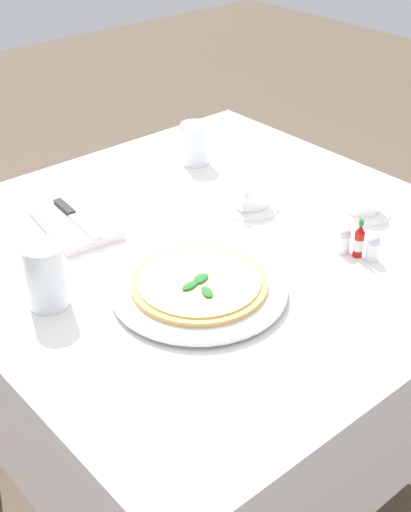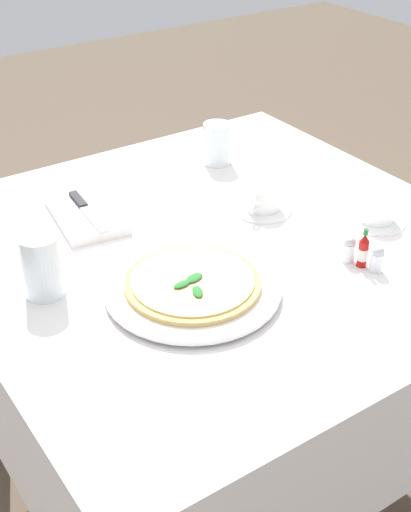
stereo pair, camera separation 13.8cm
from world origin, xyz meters
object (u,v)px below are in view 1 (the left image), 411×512
coffee_cup_center_back (250,197)px  pepper_shaker (344,241)px  water_glass_near_left (46,280)px  hot_sauce_bottle (359,241)px  salt_shaker (373,249)px  napkin_folded (75,222)px  pizza_plate (199,289)px  water_glass_far_right (195,146)px  coffee_cup_near_right (362,201)px  pizza (199,283)px  dinner_knife (75,217)px

coffee_cup_center_back → pepper_shaker: bearing=2.8°
water_glass_near_left → hot_sauce_bottle: (0.26, 0.55, -0.02)m
salt_shaker → pepper_shaker: bearing=-160.3°
water_glass_near_left → napkin_folded: bearing=138.8°
napkin_folded → coffee_cup_center_back: bearing=69.7°
pizza_plate → coffee_cup_center_back: bearing=120.7°
water_glass_far_right → hot_sauce_bottle: (0.55, -0.04, -0.01)m
coffee_cup_near_right → napkin_folded: (-0.36, -0.51, -0.02)m
coffee_cup_center_back → water_glass_far_right: water_glass_far_right is taller
pizza → hot_sauce_bottle: hot_sauce_bottle is taller
coffee_cup_center_back → coffee_cup_near_right: bearing=44.3°
water_glass_near_left → pepper_shaker: (0.23, 0.54, -0.03)m
coffee_cup_near_right → water_glass_far_right: 0.45m
pizza_plate → napkin_folded: 0.37m
water_glass_far_right → dinner_knife: size_ratio=0.53×
pizza → dinner_knife: size_ratio=1.29×
pizza → water_glass_near_left: size_ratio=2.07×
water_glass_near_left → pepper_shaker: size_ratio=2.17×
pizza_plate → pizza: size_ratio=1.29×
napkin_folded → dinner_knife: 0.01m
coffee_cup_center_back → hot_sauce_bottle: hot_sauce_bottle is taller
pizza → hot_sauce_bottle: size_ratio=3.05×
coffee_cup_center_back → napkin_folded: (-0.18, -0.34, -0.02)m
pepper_shaker → dinner_knife: bearing=-141.2°
water_glass_far_right → napkin_folded: 0.41m
pizza_plate → coffee_cup_center_back: (-0.18, 0.30, 0.02)m
coffee_cup_near_right → water_glass_far_right: water_glass_far_right is taller
pizza_plate → coffee_cup_near_right: bearing=90.4°
water_glass_far_right → pizza_plate: bearing=-39.2°
pizza_plate → dinner_knife: size_ratio=1.67×
coffee_cup_near_right → dinner_knife: size_ratio=0.67×
coffee_cup_center_back → water_glass_far_right: bearing=167.3°
coffee_cup_near_right → hot_sauce_bottle: hot_sauce_bottle is taller
water_glass_near_left → salt_shaker: water_glass_near_left is taller
water_glass_near_left → dinner_knife: bearing=138.4°
pizza_plate → water_glass_near_left: size_ratio=2.67×
pizza_plate → pepper_shaker: size_ratio=5.80×
pizza_plate → coffee_cup_near_right: (-0.00, 0.47, 0.02)m
water_glass_far_right → hot_sauce_bottle: water_glass_far_right is taller
dinner_knife → napkin_folded: bearing=-180.0°
water_glass_far_right → salt_shaker: (0.58, -0.03, -0.02)m
coffee_cup_near_right → dinner_knife: coffee_cup_near_right is taller
water_glass_near_left → dinner_knife: 0.28m
water_glass_far_right → pepper_shaker: 0.52m
pepper_shaker → coffee_cup_center_back: bearing=-177.2°
pizza → napkin_folded: bearing=-173.9°
coffee_cup_center_back → hot_sauce_bottle: (0.29, 0.02, 0.01)m
salt_shaker → pepper_shaker: (-0.06, -0.02, 0.00)m
dinner_knife → salt_shaker: bearing=42.4°
napkin_folded → salt_shaker: salt_shaker is taller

